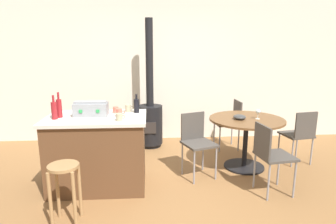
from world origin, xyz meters
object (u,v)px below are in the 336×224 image
cup_1 (128,108)px  cup_2 (116,110)px  bottle_0 (54,110)px  cup_0 (119,113)px  bottle_1 (137,105)px  serving_bowl (240,117)px  kitchen_island (98,152)px  folding_chair_right (197,139)px  folding_chair_far (299,133)px  folding_chair_left (231,120)px  wood_stove (150,117)px  wooden_stool (65,182)px  toolbox (91,109)px  dining_table (246,130)px  wine_glass (258,112)px  bottle_2 (59,108)px  folding_chair_near (270,153)px  cup_3 (119,117)px

cup_1 → cup_2: bearing=-157.1°
bottle_0 → cup_0: 0.77m
bottle_1 → serving_bowl: bearing=8.6°
bottle_1 → bottle_0: bearing=-163.2°
kitchen_island → cup_2: cup_2 is taller
folding_chair_right → cup_2: bearing=-177.4°
folding_chair_far → bottle_0: (-3.42, -0.64, 0.55)m
cup_1 → cup_0: bearing=-107.3°
folding_chair_left → cup_0: (-1.81, -1.35, 0.48)m
wood_stove → kitchen_island: bearing=-114.3°
cup_2 → bottle_1: bearing=0.3°
bottle_0 → wooden_stool: bearing=-69.0°
wood_stove → toolbox: (-0.75, -1.45, 0.47)m
wood_stove → bottle_1: (-0.18, -1.31, 0.47)m
dining_table → kitchen_island: bearing=-167.8°
bottle_0 → folding_chair_far: bearing=10.6°
kitchen_island → wine_glass: bearing=10.6°
dining_table → folding_chair_right: 0.80m
wooden_stool → toolbox: toolbox is taller
toolbox → cup_1: bearing=24.2°
folding_chair_left → bottle_2: size_ratio=2.75×
wooden_stool → cup_0: size_ratio=5.82×
folding_chair_near → wine_glass: 0.84m
folding_chair_far → toolbox: (-3.02, -0.49, 0.52)m
folding_chair_far → bottle_1: 2.53m
cup_2 → serving_bowl: cup_2 is taller
cup_0 → cup_1: bearing=72.7°
toolbox → wine_glass: size_ratio=2.89×
bottle_1 → cup_1: bearing=150.3°
folding_chair_far → bottle_0: 3.52m
wood_stove → wooden_stool: bearing=-110.7°
cup_2 → folding_chair_left: bearing=31.0°
wooden_stool → serving_bowl: 2.50m
kitchen_island → bottle_2: size_ratio=3.97×
folding_chair_right → wooden_stool: bearing=-145.1°
folding_chair_near → cup_2: 2.02m
bottle_2 → wine_glass: bearing=9.3°
folding_chair_left → bottle_2: (-2.53, -1.33, 0.55)m
cup_0 → kitchen_island: bearing=172.4°
cup_2 → cup_3: size_ratio=0.97×
bottle_2 → cup_1: size_ratio=2.80×
folding_chair_far → folding_chair_left: bearing=137.7°
wood_stove → cup_0: bearing=-104.1°
bottle_0 → bottle_1: 1.01m
toolbox → bottle_1: size_ratio=1.68×
cup_1 → cup_3: bearing=-98.4°
bottle_1 → kitchen_island: bearing=-159.3°
cup_1 → bottle_2: bearing=-161.6°
toolbox → folding_chair_left: bearing=30.2°
wood_stove → bottle_0: wood_stove is taller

